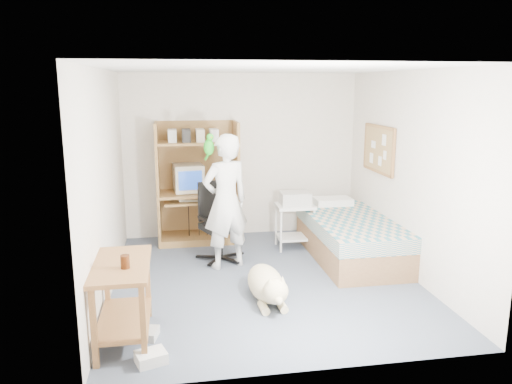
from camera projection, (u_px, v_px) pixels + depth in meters
floor at (265, 280)px, 6.07m from camera, size 4.00×4.00×0.00m
wall_back at (241, 156)px, 7.73m from camera, size 3.60×0.02×2.50m
wall_right at (410, 175)px, 6.10m from camera, size 0.02×4.00×2.50m
wall_left at (105, 184)px, 5.51m from camera, size 0.02×4.00×2.50m
ceiling at (266, 69)px, 5.54m from camera, size 3.60×4.00×0.02m
computer_hutch at (198, 188)px, 7.46m from camera, size 1.20×0.63×1.80m
bed at (350, 237)px, 6.81m from camera, size 1.02×2.02×0.66m
side_desk at (123, 290)px, 4.56m from camera, size 0.50×1.00×0.75m
corkboard at (379, 149)px, 6.92m from camera, size 0.04×0.94×0.66m
office_chair at (219, 232)px, 6.74m from camera, size 0.60×0.61×1.04m
person at (226, 202)px, 6.35m from camera, size 0.74×0.62×1.73m
parrot at (209, 146)px, 6.18m from camera, size 0.13×0.22×0.35m
dog at (267, 284)px, 5.45m from camera, size 0.41×1.16×0.44m
printer_cart at (295, 219)px, 7.19m from camera, size 0.55×0.44×0.65m
printer at (295, 198)px, 7.12m from camera, size 0.43×0.33×0.18m
crt_monitor at (188, 178)px, 7.41m from camera, size 0.47×0.49×0.40m
keyboard at (195, 200)px, 7.33m from camera, size 0.47×0.23×0.03m
pencil_cup at (224, 188)px, 7.43m from camera, size 0.08×0.08×0.12m
drink_glass at (125, 262)px, 4.37m from camera, size 0.08×0.08×0.12m
floor_box_a at (151, 357)px, 4.25m from camera, size 0.30×0.27×0.10m
floor_box_b at (148, 334)px, 4.68m from camera, size 0.23×0.26×0.08m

